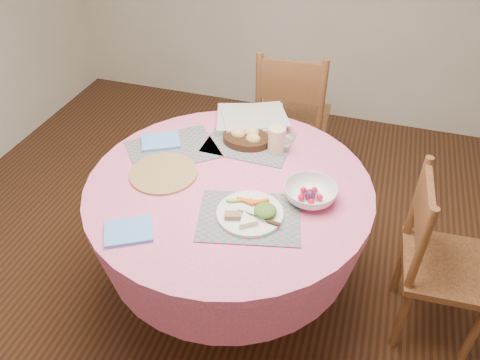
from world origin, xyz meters
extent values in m
plane|color=#331C0F|center=(0.00, 0.00, 0.00)|extent=(4.00, 4.00, 0.00)
cylinder|color=pink|center=(0.00, 0.00, 0.73)|extent=(1.24, 1.24, 0.04)
cone|color=pink|center=(0.00, 0.00, 0.56)|extent=(1.24, 1.24, 0.30)
cylinder|color=black|center=(0.00, 0.00, 0.22)|extent=(0.14, 0.14, 0.44)
cylinder|color=black|center=(0.00, 0.00, 0.03)|extent=(0.56, 0.56, 0.06)
cube|color=brown|center=(0.98, 0.12, 0.41)|extent=(0.40, 0.42, 0.04)
cylinder|color=brown|center=(1.15, -0.03, 0.21)|extent=(0.04, 0.04, 0.41)
cylinder|color=brown|center=(1.13, 0.30, 0.21)|extent=(0.04, 0.04, 0.41)
cylinder|color=brown|center=(0.83, -0.05, 0.21)|extent=(0.04, 0.04, 0.41)
cylinder|color=brown|center=(0.82, 0.28, 0.21)|extent=(0.04, 0.04, 0.41)
cylinder|color=brown|center=(0.82, -0.05, 0.64)|extent=(0.04, 0.04, 0.46)
cylinder|color=brown|center=(0.80, 0.28, 0.64)|extent=(0.04, 0.04, 0.46)
cube|color=brown|center=(0.81, 0.11, 0.73)|extent=(0.04, 0.33, 0.22)
cube|color=brown|center=(0.06, 1.09, 0.46)|extent=(0.47, 0.45, 0.04)
cylinder|color=brown|center=(0.23, 1.27, 0.23)|extent=(0.04, 0.04, 0.46)
cylinder|color=brown|center=(-0.13, 1.25, 0.23)|extent=(0.04, 0.04, 0.46)
cylinder|color=brown|center=(0.25, 0.93, 0.23)|extent=(0.04, 0.04, 0.46)
cylinder|color=brown|center=(-0.11, 0.91, 0.23)|extent=(0.04, 0.04, 0.46)
cylinder|color=brown|center=(0.25, 0.91, 0.71)|extent=(0.04, 0.04, 0.51)
cylinder|color=brown|center=(-0.11, 0.89, 0.71)|extent=(0.04, 0.04, 0.51)
cube|color=brown|center=(0.07, 0.90, 0.81)|extent=(0.37, 0.05, 0.24)
cube|color=#178274|center=(0.15, -0.18, 0.75)|extent=(0.46, 0.38, 0.01)
cube|color=#178274|center=(-0.33, 0.16, 0.75)|extent=(0.50, 0.49, 0.01)
cube|color=#178274|center=(-0.01, 0.32, 0.75)|extent=(0.41, 0.31, 0.01)
cylinder|color=#8B5F3C|center=(-0.29, -0.03, 0.76)|extent=(0.30, 0.30, 0.01)
cube|color=#5D99F1|center=(-0.27, -0.40, 0.76)|extent=(0.23, 0.21, 0.01)
cube|color=#5D99F1|center=(-0.41, 0.19, 0.76)|extent=(0.23, 0.21, 0.01)
cylinder|color=white|center=(0.14, -0.17, 0.76)|extent=(0.27, 0.27, 0.01)
ellipsoid|color=#295E20|center=(0.20, -0.18, 0.79)|extent=(0.11, 0.11, 0.04)
cylinder|color=#F8ECC7|center=(0.13, -0.23, 0.78)|extent=(0.13, 0.13, 0.02)
cube|color=brown|center=(0.08, -0.20, 0.78)|extent=(0.07, 0.05, 0.02)
cube|color=silver|center=(0.16, -0.20, 0.77)|extent=(0.15, 0.04, 0.00)
cylinder|color=black|center=(-0.02, 0.32, 0.77)|extent=(0.23, 0.23, 0.03)
ellipsoid|color=#E2AA73|center=(-0.06, 0.32, 0.81)|extent=(0.07, 0.06, 0.05)
ellipsoid|color=#E2AA73|center=(0.00, 0.35, 0.81)|extent=(0.07, 0.06, 0.05)
ellipsoid|color=#E2AA73|center=(0.02, 0.30, 0.81)|extent=(0.07, 0.06, 0.05)
cylinder|color=beige|center=(0.14, 0.29, 0.82)|extent=(0.08, 0.08, 0.12)
torus|color=beige|center=(0.18, 0.29, 0.82)|extent=(0.07, 0.01, 0.07)
imported|color=white|center=(0.35, 0.00, 0.78)|extent=(0.27, 0.27, 0.07)
sphere|color=#B80827|center=(0.39, 0.00, 0.77)|extent=(0.03, 0.03, 0.03)
sphere|color=#B80827|center=(0.36, 0.04, 0.77)|extent=(0.03, 0.03, 0.03)
sphere|color=#B80827|center=(0.32, 0.02, 0.77)|extent=(0.03, 0.03, 0.03)
sphere|color=#B80827|center=(0.32, -0.03, 0.77)|extent=(0.03, 0.03, 0.03)
sphere|color=#B80827|center=(0.36, -0.04, 0.77)|extent=(0.03, 0.03, 0.03)
sphere|color=#441332|center=(0.35, 0.00, 0.78)|extent=(0.05, 0.05, 0.05)
cube|color=silver|center=(-0.05, 0.50, 0.77)|extent=(0.41, 0.36, 0.03)
cube|color=silver|center=(-0.03, 0.50, 0.80)|extent=(0.40, 0.37, 0.01)
camera|label=1|loc=(0.51, -1.48, 2.02)|focal=35.00mm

